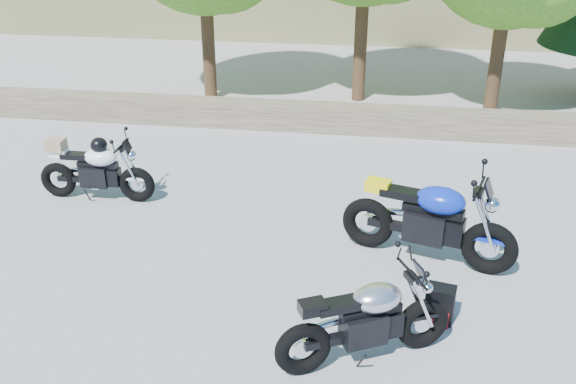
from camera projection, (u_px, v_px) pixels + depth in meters
The scene contains 6 objects.
ground at pixel (260, 281), 7.79m from camera, with size 90.00×90.00×0.00m, color gray.
stone_wall at pixel (312, 117), 12.59m from camera, with size 22.00×0.55×0.50m, color brown.
silver_bike at pixel (367, 322), 6.32m from camera, with size 1.75×0.97×0.95m.
white_bike at pixel (95, 169), 9.66m from camera, with size 1.81×0.57×1.00m.
blue_bike at pixel (429, 221), 8.03m from camera, with size 2.21×0.91×1.13m.
backpack at pixel (440, 305), 7.02m from camera, with size 0.35×0.32×0.42m.
Camera 1 is at (1.32, -6.44, 4.34)m, focal length 40.00 mm.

